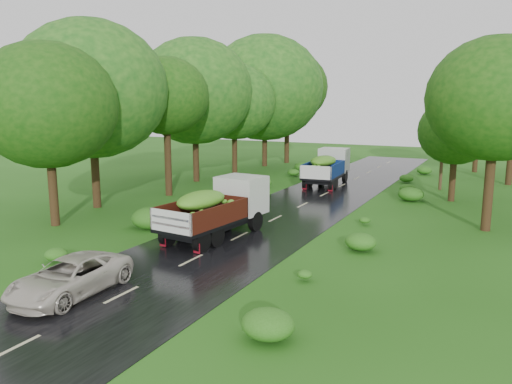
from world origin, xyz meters
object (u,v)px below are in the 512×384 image
Objects in this scene: truck_near at (219,205)px; truck_far at (328,165)px; car at (70,277)px; utility_pole at (444,129)px.

truck_far is (-0.19, 16.15, 0.01)m from truck_near.
car is 0.52× the size of utility_pole.
truck_far is 8.49m from utility_pole.
truck_far is at bearing 86.62° from car.
car is (-0.57, -8.44, -0.84)m from truck_near.
car is at bearing -95.14° from truck_far.
truck_near is at bearing -93.58° from truck_far.
utility_pole is at bearing 7.37° from truck_far.
truck_far is 0.76× the size of utility_pole.
utility_pole is (7.85, 1.61, 2.80)m from truck_far.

